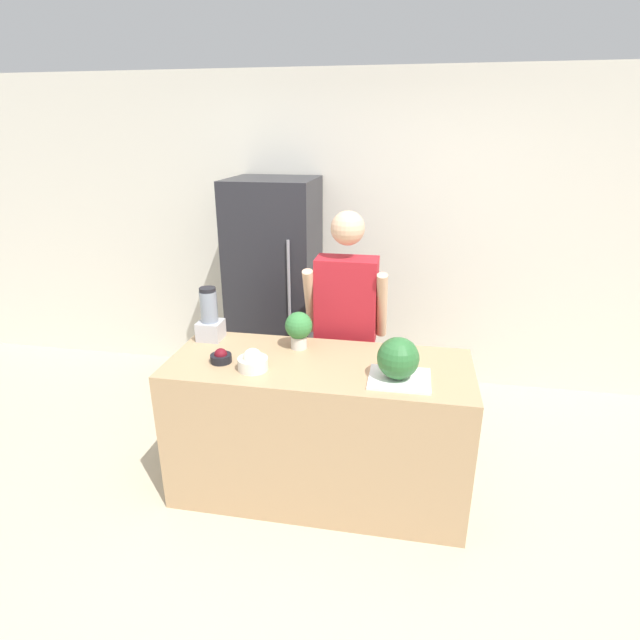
# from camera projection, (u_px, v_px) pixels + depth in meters

# --- Properties ---
(ground_plane) EXTENTS (14.00, 14.00, 0.00)m
(ground_plane) POSITION_uv_depth(u_px,v_px,m) (308.00, 527.00, 2.87)
(ground_plane) COLOR beige
(wall_back) EXTENTS (8.00, 0.06, 2.60)m
(wall_back) POSITION_uv_depth(u_px,v_px,m) (355.00, 235.00, 4.27)
(wall_back) COLOR silver
(wall_back) RESTS_ON ground_plane
(counter_island) EXTENTS (1.76, 0.70, 0.89)m
(counter_island) POSITION_uv_depth(u_px,v_px,m) (319.00, 428.00, 3.04)
(counter_island) COLOR tan
(counter_island) RESTS_ON ground_plane
(refrigerator) EXTENTS (0.68, 0.69, 1.79)m
(refrigerator) POSITION_uv_depth(u_px,v_px,m) (275.00, 289.00, 4.17)
(refrigerator) COLOR #232328
(refrigerator) RESTS_ON ground_plane
(person) EXTENTS (0.54, 0.27, 1.67)m
(person) POSITION_uv_depth(u_px,v_px,m) (346.00, 332.00, 3.38)
(person) COLOR #333338
(person) RESTS_ON ground_plane
(cutting_board) EXTENTS (0.33, 0.29, 0.01)m
(cutting_board) POSITION_uv_depth(u_px,v_px,m) (399.00, 379.00, 2.68)
(cutting_board) COLOR white
(cutting_board) RESTS_ON counter_island
(watermelon) EXTENTS (0.23, 0.23, 0.23)m
(watermelon) POSITION_uv_depth(u_px,v_px,m) (398.00, 358.00, 2.64)
(watermelon) COLOR #2D6B33
(watermelon) RESTS_ON cutting_board
(bowl_cherries) EXTENTS (0.12, 0.12, 0.08)m
(bowl_cherries) POSITION_uv_depth(u_px,v_px,m) (221.00, 357.00, 2.88)
(bowl_cherries) COLOR black
(bowl_cherries) RESTS_ON counter_island
(bowl_cream) EXTENTS (0.17, 0.17, 0.13)m
(bowl_cream) POSITION_uv_depth(u_px,v_px,m) (253.00, 361.00, 2.78)
(bowl_cream) COLOR white
(bowl_cream) RESTS_ON counter_island
(blender) EXTENTS (0.15, 0.15, 0.34)m
(blender) POSITION_uv_depth(u_px,v_px,m) (210.00, 318.00, 3.15)
(blender) COLOR #B7B7BC
(blender) RESTS_ON counter_island
(potted_plant) EXTENTS (0.17, 0.17, 0.23)m
(potted_plant) POSITION_uv_depth(u_px,v_px,m) (299.00, 328.00, 3.02)
(potted_plant) COLOR beige
(potted_plant) RESTS_ON counter_island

